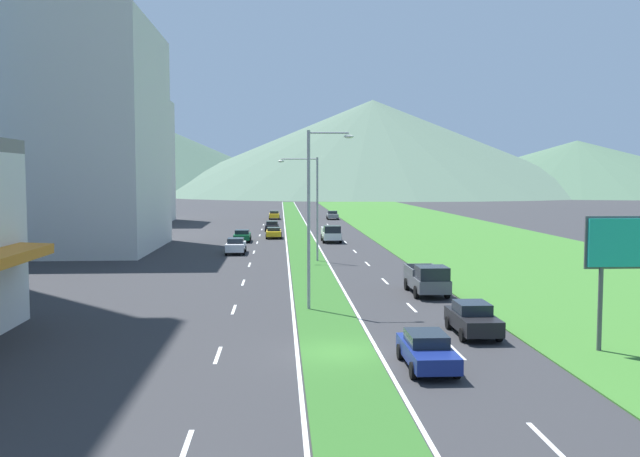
% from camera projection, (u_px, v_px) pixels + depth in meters
% --- Properties ---
extents(ground_plane, '(600.00, 600.00, 0.00)m').
position_uv_depth(ground_plane, '(338.00, 353.00, 29.15)').
color(ground_plane, '#2D2D30').
extents(grass_median, '(3.20, 240.00, 0.06)m').
position_uv_depth(grass_median, '(299.00, 235.00, 88.88)').
color(grass_median, '#2D6023').
rests_on(grass_median, ground_plane).
extents(grass_verge_right, '(24.00, 240.00, 0.06)m').
position_uv_depth(grass_verge_right, '(455.00, 234.00, 90.08)').
color(grass_verge_right, '#387028').
rests_on(grass_verge_right, ground_plane).
extents(lane_dash_left_1, '(0.16, 2.80, 0.01)m').
position_uv_depth(lane_dash_left_1, '(185.00, 449.00, 18.89)').
color(lane_dash_left_1, silver).
rests_on(lane_dash_left_1, ground_plane).
extents(lane_dash_left_2, '(0.16, 2.80, 0.01)m').
position_uv_depth(lane_dash_left_2, '(218.00, 355.00, 28.84)').
color(lane_dash_left_2, silver).
rests_on(lane_dash_left_2, ground_plane).
extents(lane_dash_left_3, '(0.16, 2.80, 0.01)m').
position_uv_depth(lane_dash_left_3, '(234.00, 309.00, 38.80)').
color(lane_dash_left_3, silver).
rests_on(lane_dash_left_3, ground_plane).
extents(lane_dash_left_4, '(0.16, 2.80, 0.01)m').
position_uv_depth(lane_dash_left_4, '(243.00, 283.00, 48.75)').
color(lane_dash_left_4, silver).
rests_on(lane_dash_left_4, ground_plane).
extents(lane_dash_left_5, '(0.16, 2.80, 0.01)m').
position_uv_depth(lane_dash_left_5, '(249.00, 265.00, 58.70)').
color(lane_dash_left_5, silver).
rests_on(lane_dash_left_5, ground_plane).
extents(lane_dash_left_6, '(0.16, 2.80, 0.01)m').
position_uv_depth(lane_dash_left_6, '(254.00, 252.00, 68.65)').
color(lane_dash_left_6, silver).
rests_on(lane_dash_left_6, ground_plane).
extents(lane_dash_left_7, '(0.16, 2.80, 0.01)m').
position_uv_depth(lane_dash_left_7, '(257.00, 243.00, 78.60)').
color(lane_dash_left_7, silver).
rests_on(lane_dash_left_7, ground_plane).
extents(lane_dash_left_8, '(0.16, 2.80, 0.01)m').
position_uv_depth(lane_dash_left_8, '(260.00, 235.00, 88.56)').
color(lane_dash_left_8, silver).
rests_on(lane_dash_left_8, ground_plane).
extents(lane_dash_left_9, '(0.16, 2.80, 0.01)m').
position_uv_depth(lane_dash_left_9, '(262.00, 229.00, 98.51)').
color(lane_dash_left_9, silver).
rests_on(lane_dash_left_9, ground_plane).
extents(lane_dash_left_10, '(0.16, 2.80, 0.01)m').
position_uv_depth(lane_dash_left_10, '(263.00, 225.00, 108.46)').
color(lane_dash_left_10, silver).
rests_on(lane_dash_left_10, ground_plane).
extents(lane_dash_right_1, '(0.16, 2.80, 0.01)m').
position_uv_depth(lane_dash_right_1, '(546.00, 440.00, 19.49)').
color(lane_dash_right_1, silver).
rests_on(lane_dash_right_1, ground_plane).
extents(lane_dash_right_2, '(0.16, 2.80, 0.01)m').
position_uv_depth(lane_dash_right_2, '(456.00, 351.00, 29.44)').
color(lane_dash_right_2, silver).
rests_on(lane_dash_right_2, ground_plane).
extents(lane_dash_right_3, '(0.16, 2.80, 0.01)m').
position_uv_depth(lane_dash_right_3, '(412.00, 308.00, 39.39)').
color(lane_dash_right_3, silver).
rests_on(lane_dash_right_3, ground_plane).
extents(lane_dash_right_4, '(0.16, 2.80, 0.01)m').
position_uv_depth(lane_dash_right_4, '(385.00, 281.00, 49.34)').
color(lane_dash_right_4, silver).
rests_on(lane_dash_right_4, ground_plane).
extents(lane_dash_right_5, '(0.16, 2.80, 0.01)m').
position_uv_depth(lane_dash_right_5, '(367.00, 264.00, 59.29)').
color(lane_dash_right_5, silver).
rests_on(lane_dash_right_5, ground_plane).
extents(lane_dash_right_6, '(0.16, 2.80, 0.01)m').
position_uv_depth(lane_dash_right_6, '(355.00, 251.00, 69.25)').
color(lane_dash_right_6, silver).
rests_on(lane_dash_right_6, ground_plane).
extents(lane_dash_right_7, '(0.16, 2.80, 0.01)m').
position_uv_depth(lane_dash_right_7, '(345.00, 242.00, 79.20)').
color(lane_dash_right_7, silver).
rests_on(lane_dash_right_7, ground_plane).
extents(lane_dash_right_8, '(0.16, 2.80, 0.01)m').
position_uv_depth(lane_dash_right_8, '(338.00, 235.00, 89.15)').
color(lane_dash_right_8, silver).
rests_on(lane_dash_right_8, ground_plane).
extents(lane_dash_right_9, '(0.16, 2.80, 0.01)m').
position_uv_depth(lane_dash_right_9, '(332.00, 229.00, 99.10)').
color(lane_dash_right_9, silver).
rests_on(lane_dash_right_9, ground_plane).
extents(lane_dash_right_10, '(0.16, 2.80, 0.01)m').
position_uv_depth(lane_dash_right_10, '(328.00, 224.00, 109.05)').
color(lane_dash_right_10, silver).
rests_on(lane_dash_right_10, ground_plane).
extents(edge_line_median_left, '(0.16, 240.00, 0.01)m').
position_uv_depth(edge_line_median_left, '(286.00, 235.00, 88.78)').
color(edge_line_median_left, silver).
rests_on(edge_line_median_left, ground_plane).
extents(edge_line_median_right, '(0.16, 240.00, 0.01)m').
position_uv_depth(edge_line_median_right, '(313.00, 235.00, 88.98)').
color(edge_line_median_right, silver).
rests_on(edge_line_median_right, ground_plane).
extents(domed_building, '(19.93, 19.93, 36.19)m').
position_uv_depth(domed_building, '(56.00, 109.00, 69.94)').
color(domed_building, silver).
rests_on(domed_building, ground_plane).
extents(midrise_colored, '(15.30, 15.30, 20.55)m').
position_uv_depth(midrise_colored, '(122.00, 161.00, 113.60)').
color(midrise_colored, silver).
rests_on(midrise_colored, ground_plane).
extents(hill_far_left, '(152.18, 152.18, 32.57)m').
position_uv_depth(hill_far_left, '(153.00, 159.00, 318.06)').
color(hill_far_left, '#3D5647').
rests_on(hill_far_left, ground_plane).
extents(hill_far_center, '(204.86, 204.86, 42.38)m').
position_uv_depth(hill_far_center, '(372.00, 147.00, 309.42)').
color(hill_far_center, '#516B56').
rests_on(hill_far_center, ground_plane).
extents(hill_far_right, '(167.95, 167.95, 23.93)m').
position_uv_depth(hill_far_right, '(577.00, 167.00, 305.46)').
color(hill_far_right, '#47664C').
rests_on(hill_far_right, ground_plane).
extents(street_lamp_near, '(2.61, 0.29, 10.11)m').
position_uv_depth(street_lamp_near, '(313.00, 209.00, 38.30)').
color(street_lamp_near, '#99999E').
rests_on(street_lamp_near, ground_plane).
extents(street_lamp_mid, '(3.56, 0.45, 9.27)m').
position_uv_depth(street_lamp_mid, '(313.00, 201.00, 60.67)').
color(street_lamp_mid, '#99999E').
rests_on(street_lamp_mid, ground_plane).
extents(billboard_roadside, '(4.51, 0.28, 5.85)m').
position_uv_depth(billboard_roadside, '(637.00, 250.00, 29.14)').
color(billboard_roadside, '#4C4C51').
rests_on(billboard_roadside, ground_plane).
extents(car_0, '(1.90, 4.26, 1.55)m').
position_uv_depth(car_0, '(473.00, 319.00, 32.51)').
color(car_0, black).
rests_on(car_0, ground_plane).
extents(car_1, '(1.86, 4.46, 1.39)m').
position_uv_depth(car_1, '(427.00, 350.00, 26.85)').
color(car_1, navy).
rests_on(car_1, ground_plane).
extents(car_2, '(1.92, 4.49, 1.55)m').
position_uv_depth(car_2, '(236.00, 246.00, 67.28)').
color(car_2, silver).
rests_on(car_2, ground_plane).
extents(car_3, '(1.92, 4.75, 1.49)m').
position_uv_depth(car_3, '(274.00, 215.00, 122.91)').
color(car_3, yellow).
rests_on(car_3, ground_plane).
extents(car_4, '(1.95, 4.23, 1.35)m').
position_uv_depth(car_4, '(274.00, 232.00, 84.43)').
color(car_4, yellow).
rests_on(car_4, ground_plane).
extents(car_5, '(2.02, 4.20, 1.52)m').
position_uv_depth(car_5, '(332.00, 215.00, 122.22)').
color(car_5, slate).
rests_on(car_5, ground_plane).
extents(car_6, '(1.98, 4.23, 1.42)m').
position_uv_depth(car_6, '(242.00, 236.00, 79.57)').
color(car_6, '#0C5128').
rests_on(car_6, ground_plane).
extents(car_7, '(1.96, 4.14, 1.41)m').
position_uv_depth(car_7, '(272.00, 226.00, 95.60)').
color(car_7, black).
rests_on(car_7, ground_plane).
extents(pickup_truck_0, '(2.18, 5.40, 2.00)m').
position_uv_depth(pickup_truck_0, '(331.00, 234.00, 79.14)').
color(pickup_truck_0, silver).
rests_on(pickup_truck_0, ground_plane).
extents(pickup_truck_1, '(2.18, 5.40, 2.00)m').
position_uv_depth(pickup_truck_1, '(427.00, 280.00, 43.61)').
color(pickup_truck_1, '#515459').
rests_on(pickup_truck_1, ground_plane).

